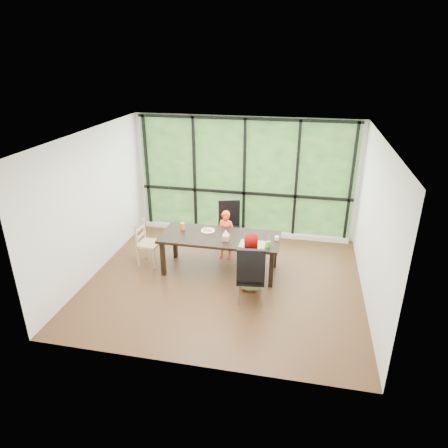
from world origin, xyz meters
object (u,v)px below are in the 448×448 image
at_px(chair_window_leather, 230,227).
at_px(plate_near, 248,243).
at_px(child_older, 250,262).
at_px(green_cup, 269,244).
at_px(dining_table, 220,254).
at_px(plate_far, 208,231).
at_px(chair_interior_leather, 251,273).
at_px(orange_cup, 183,226).
at_px(chair_end_beech, 149,244).
at_px(tissue_box, 226,238).
at_px(white_mug, 277,238).
at_px(child_toddler, 226,235).

distance_m(chair_window_leather, plate_near, 1.28).
bearing_deg(child_older, green_cup, -142.28).
height_order(dining_table, plate_far, plate_far).
bearing_deg(chair_interior_leather, green_cup, -117.60).
bearing_deg(orange_cup, chair_window_leather, 43.94).
relative_size(child_older, plate_near, 5.04).
bearing_deg(chair_interior_leather, chair_end_beech, -29.42).
distance_m(child_older, tissue_box, 0.69).
relative_size(chair_interior_leather, orange_cup, 8.07).
bearing_deg(child_older, plate_near, -77.34).
relative_size(chair_window_leather, plate_far, 3.99).
bearing_deg(child_older, plate_far, -39.87).
bearing_deg(tissue_box, chair_interior_leather, -51.75).
distance_m(plate_far, tissue_box, 0.54).
distance_m(green_cup, white_mug, 0.35).
bearing_deg(dining_table, plate_near, -20.51).
bearing_deg(plate_near, green_cup, -9.92).
distance_m(chair_interior_leather, white_mug, 1.02).
relative_size(orange_cup, white_mug, 1.77).
xyz_separation_m(chair_window_leather, plate_far, (-0.29, -0.74, 0.22)).
xyz_separation_m(dining_table, tissue_box, (0.15, -0.16, 0.43)).
bearing_deg(chair_end_beech, white_mug, -85.95).
relative_size(chair_end_beech, white_mug, 11.94).
xyz_separation_m(chair_window_leather, orange_cup, (-0.79, -0.76, 0.28)).
xyz_separation_m(orange_cup, green_cup, (1.72, -0.43, -0.01)).
distance_m(chair_window_leather, child_older, 1.58).
distance_m(child_older, plate_far, 1.19).
relative_size(plate_near, white_mug, 2.85).
distance_m(chair_end_beech, white_mug, 2.53).
distance_m(chair_interior_leather, tissue_box, 0.96).
height_order(chair_end_beech, white_mug, chair_end_beech).
height_order(child_toddler, white_mug, child_toddler).
bearing_deg(green_cup, plate_far, 159.49).
distance_m(plate_far, green_cup, 1.31).
bearing_deg(child_older, tissue_box, -38.45).
height_order(plate_near, green_cup, green_cup).
xyz_separation_m(child_older, tissue_box, (-0.52, 0.37, 0.26)).
xyz_separation_m(child_older, green_cup, (0.28, 0.24, 0.27)).
height_order(child_older, tissue_box, child_older).
height_order(orange_cup, white_mug, orange_cup).
distance_m(chair_window_leather, green_cup, 1.54).
bearing_deg(child_older, child_toddler, -61.73).
relative_size(chair_window_leather, orange_cup, 8.07).
height_order(chair_window_leather, chair_end_beech, chair_window_leather).
xyz_separation_m(child_toddler, green_cup, (0.95, -0.84, 0.29)).
height_order(chair_end_beech, green_cup, chair_end_beech).
relative_size(child_older, orange_cup, 8.09).
bearing_deg(plate_far, chair_window_leather, 68.45).
bearing_deg(plate_near, chair_interior_leather, -77.92).
relative_size(dining_table, orange_cup, 16.81).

